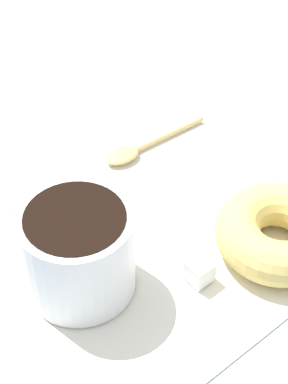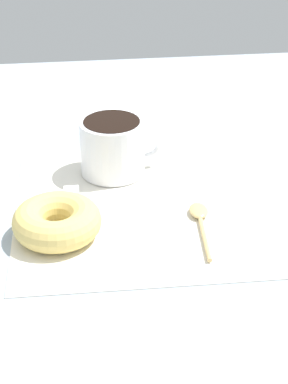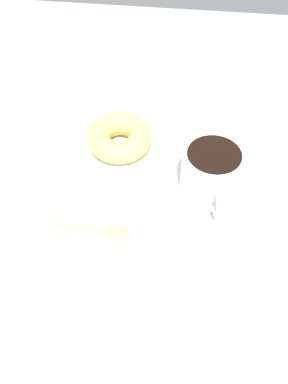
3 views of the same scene
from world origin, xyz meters
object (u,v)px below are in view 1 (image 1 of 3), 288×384
Objects in this scene: coffee_cup at (76,249)px; spoon at (135,150)px; sugar_cube at (200,271)px; donut at (278,233)px.

spoon is at bearing -145.51° from coffee_cup.
coffee_cup is 0.98× the size of spoon.
coffee_cup is at bearing -38.77° from sugar_cube.
sugar_cube is (7.37, -1.89, -0.95)cm from donut.
donut is 0.88× the size of spoon.
donut is at bearing 165.65° from sugar_cube.
sugar_cube is at bearing -14.35° from donut.
coffee_cup is 10.34cm from sugar_cube.
coffee_cup is at bearing 34.49° from spoon.
donut reaches higher than spoon.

